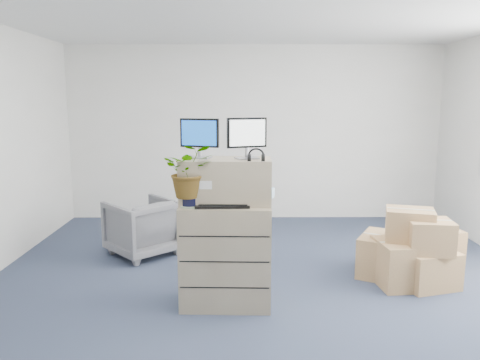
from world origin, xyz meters
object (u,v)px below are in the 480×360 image
(monitor_left, at_px, (199,136))
(monitor_right, at_px, (247,136))
(keyboard, at_px, (222,205))
(water_bottle, at_px, (236,190))
(potted_plant, at_px, (189,178))
(office_chair, at_px, (143,225))
(filing_cabinet_lower, at_px, (226,254))

(monitor_left, distance_m, monitor_right, 0.44)
(keyboard, distance_m, water_bottle, 0.23)
(potted_plant, bearing_deg, office_chair, 116.20)
(monitor_left, distance_m, office_chair, 2.02)
(filing_cabinet_lower, relative_size, potted_plant, 1.84)
(water_bottle, bearing_deg, office_chair, 130.10)
(filing_cabinet_lower, bearing_deg, water_bottle, 26.69)
(monitor_left, distance_m, keyboard, 0.68)
(keyboard, xyz_separation_m, water_bottle, (0.13, 0.15, 0.12))
(keyboard, xyz_separation_m, potted_plant, (-0.30, 0.01, 0.25))
(monitor_left, bearing_deg, potted_plant, -98.21)
(monitor_left, height_order, monitor_right, monitor_right)
(keyboard, bearing_deg, monitor_left, 136.01)
(water_bottle, height_order, office_chair, water_bottle)
(monitor_left, height_order, potted_plant, monitor_left)
(filing_cabinet_lower, relative_size, office_chair, 1.27)
(filing_cabinet_lower, bearing_deg, potted_plant, -162.17)
(monitor_right, height_order, keyboard, monitor_right)
(keyboard, bearing_deg, potted_plant, 176.33)
(monitor_right, distance_m, potted_plant, 0.65)
(potted_plant, bearing_deg, water_bottle, 18.22)
(keyboard, height_order, water_bottle, water_bottle)
(filing_cabinet_lower, xyz_separation_m, monitor_left, (-0.24, 0.09, 1.12))
(monitor_left, xyz_separation_m, water_bottle, (0.34, -0.04, -0.50))
(monitor_left, relative_size, potted_plant, 0.69)
(monitor_left, xyz_separation_m, keyboard, (0.21, -0.19, -0.61))
(filing_cabinet_lower, xyz_separation_m, keyboard, (-0.03, -0.10, 0.50))
(keyboard, height_order, office_chair, keyboard)
(office_chair, bearing_deg, potted_plant, 73.24)
(keyboard, bearing_deg, water_bottle, 46.73)
(monitor_left, relative_size, keyboard, 0.75)
(filing_cabinet_lower, distance_m, keyboard, 0.51)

